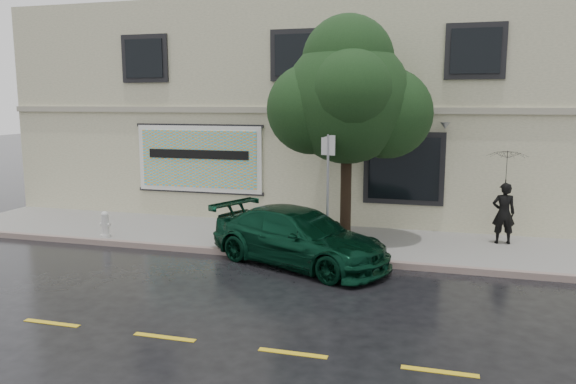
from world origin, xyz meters
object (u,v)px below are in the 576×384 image
(pedestrian, at_px, (504,213))
(street_tree, at_px, (347,101))
(car, at_px, (299,237))
(fire_hydrant, at_px, (105,224))

(pedestrian, distance_m, street_tree, 5.05)
(pedestrian, xyz_separation_m, street_tree, (-4.02, -0.97, 2.91))
(car, bearing_deg, fire_hydrant, 107.50)
(fire_hydrant, bearing_deg, car, -4.60)
(pedestrian, relative_size, street_tree, 0.30)
(car, distance_m, fire_hydrant, 5.72)
(car, relative_size, fire_hydrant, 6.36)
(street_tree, height_order, fire_hydrant, street_tree)
(street_tree, xyz_separation_m, fire_hydrant, (-6.48, -1.25, -3.37))
(car, distance_m, pedestrian, 5.59)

